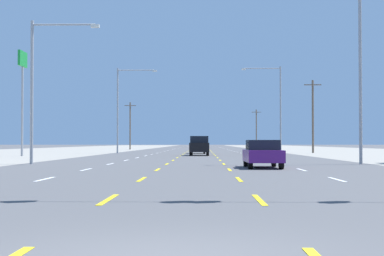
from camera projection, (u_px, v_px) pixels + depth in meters
ground_plane at (199, 153)px, 72.55m from camera, size 572.00×572.00×0.00m
lot_apron_left at (0, 153)px, 72.99m from camera, size 28.00×440.00×0.01m
lane_markings at (200, 150)px, 111.03m from camera, size 10.64×227.60×0.01m
sedan_inner_right_nearest at (263, 153)px, 30.76m from camera, size 1.80×4.50×1.46m
suv_center_turn_near at (199, 145)px, 60.03m from camera, size 1.98×4.90×1.98m
sedan_center_turn_mid at (198, 147)px, 69.57m from camera, size 1.80×4.50×1.46m
hatchback_far_right_midfar at (254, 147)px, 75.20m from camera, size 1.72×3.90×1.54m
pole_sign_left_row_1 at (22, 76)px, 57.78m from camera, size 0.24×2.35×10.31m
streetlight_left_row_0 at (39, 80)px, 36.42m from camera, size 4.28×0.26×8.91m
streetlight_right_row_0 at (353, 62)px, 36.10m from camera, size 4.47×0.26×10.91m
streetlight_left_row_1 at (122, 103)px, 73.23m from camera, size 4.99×0.26×10.63m
streetlight_right_row_1 at (277, 103)px, 72.89m from camera, size 4.93×0.26×10.81m
utility_pole_right_row_1 at (313, 115)px, 74.95m from camera, size 2.20×0.26×9.31m
utility_pole_left_row_2 at (130, 125)px, 111.68m from camera, size 2.20×0.26×8.97m
utility_pole_right_row_3 at (256, 128)px, 137.62m from camera, size 2.20×0.26×9.06m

